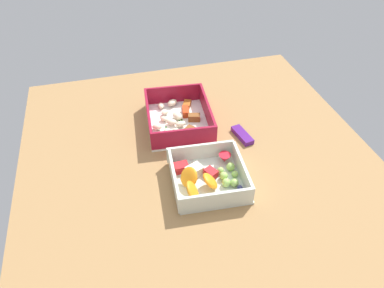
# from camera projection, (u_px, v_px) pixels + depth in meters

# --- Properties ---
(table_surface) EXTENTS (0.80, 0.80, 0.02)m
(table_surface) POSITION_uv_depth(u_px,v_px,m) (197.00, 156.00, 0.84)
(table_surface) COLOR #9E7547
(table_surface) RESTS_ON ground
(pasta_container) EXTENTS (0.20, 0.17, 0.05)m
(pasta_container) POSITION_uv_depth(u_px,v_px,m) (179.00, 119.00, 0.90)
(pasta_container) COLOR white
(pasta_container) RESTS_ON table_surface
(fruit_bowl) EXTENTS (0.16, 0.16, 0.05)m
(fruit_bowl) POSITION_uv_depth(u_px,v_px,m) (207.00, 177.00, 0.75)
(fruit_bowl) COLOR silver
(fruit_bowl) RESTS_ON table_surface
(candy_bar) EXTENTS (0.07, 0.04, 0.01)m
(candy_bar) POSITION_uv_depth(u_px,v_px,m) (242.00, 135.00, 0.87)
(candy_bar) COLOR #51197A
(candy_bar) RESTS_ON table_surface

